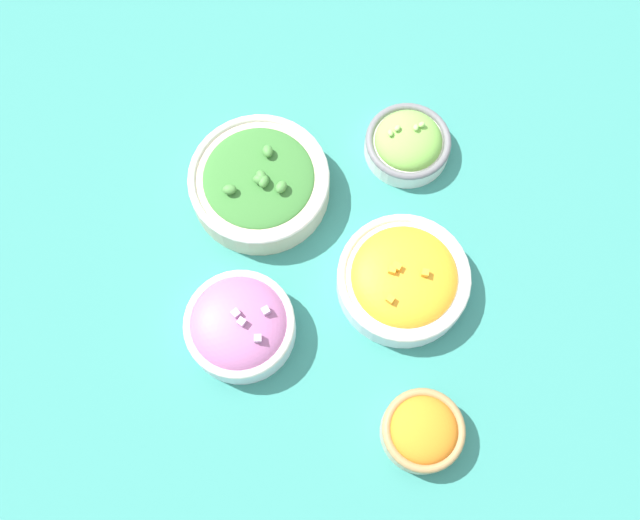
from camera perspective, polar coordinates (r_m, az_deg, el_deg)
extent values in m
plane|color=#337F75|center=(1.07, 0.00, -0.52)|extent=(3.00, 3.00, 0.00)
cylinder|color=silver|center=(1.03, -6.36, -5.36)|extent=(0.16, 0.16, 0.05)
torus|color=silver|center=(1.01, -6.50, -5.05)|extent=(0.16, 0.16, 0.01)
ellipsoid|color=#9E5B8E|center=(1.01, -6.50, -5.05)|extent=(0.14, 0.14, 0.04)
cube|color=#C699C1|center=(0.98, -4.36, -4.06)|extent=(0.01, 0.01, 0.01)
cube|color=#C699C1|center=(0.98, -6.75, -4.25)|extent=(0.01, 0.01, 0.01)
cube|color=#C699C1|center=(0.98, -4.99, -6.26)|extent=(0.01, 0.01, 0.01)
cube|color=#C699C1|center=(0.98, -6.29, -4.94)|extent=(0.01, 0.01, 0.01)
cylinder|color=silver|center=(1.14, 6.99, 9.06)|extent=(0.13, 0.13, 0.03)
torus|color=slate|center=(1.13, 7.08, 9.43)|extent=(0.13, 0.13, 0.01)
ellipsoid|color=#7ABC4C|center=(1.13, 7.08, 9.43)|extent=(0.11, 0.11, 0.06)
ellipsoid|color=#99D166|center=(1.11, 8.14, 10.67)|extent=(0.01, 0.01, 0.01)
ellipsoid|color=#99D166|center=(1.11, 7.69, 10.47)|extent=(0.01, 0.01, 0.01)
ellipsoid|color=#99D166|center=(1.10, 5.66, 10.07)|extent=(0.01, 0.01, 0.01)
ellipsoid|color=#99D166|center=(1.10, 6.21, 10.44)|extent=(0.01, 0.01, 0.01)
cylinder|color=beige|center=(1.10, -4.83, 6.03)|extent=(0.21, 0.21, 0.05)
torus|color=silver|center=(1.08, -4.93, 6.60)|extent=(0.21, 0.21, 0.01)
ellipsoid|color=#387533|center=(1.08, -4.93, 6.60)|extent=(0.17, 0.17, 0.02)
ellipsoid|color=#47893D|center=(1.05, -4.83, 6.44)|extent=(0.02, 0.02, 0.01)
ellipsoid|color=#47893D|center=(1.07, -4.20, 8.68)|extent=(0.02, 0.02, 0.01)
ellipsoid|color=#47893D|center=(1.05, -7.24, 5.62)|extent=(0.02, 0.02, 0.01)
ellipsoid|color=#47893D|center=(1.06, -4.73, 6.68)|extent=(0.02, 0.02, 0.01)
ellipsoid|color=#47893D|center=(1.05, -4.54, 6.30)|extent=(0.02, 0.02, 0.01)
ellipsoid|color=#47893D|center=(1.05, -3.13, 5.85)|extent=(0.02, 0.02, 0.01)
cylinder|color=silver|center=(1.05, 6.63, -1.66)|extent=(0.19, 0.19, 0.04)
torus|color=silver|center=(1.03, 6.76, -1.31)|extent=(0.19, 0.19, 0.01)
ellipsoid|color=orange|center=(1.03, 6.76, -1.31)|extent=(0.15, 0.15, 0.05)
cube|color=#F4A828|center=(1.00, 5.81, -0.79)|extent=(0.01, 0.01, 0.01)
cube|color=#F4A828|center=(1.00, 6.07, -0.47)|extent=(0.01, 0.01, 0.01)
cube|color=#F4A828|center=(1.01, 8.41, -1.01)|extent=(0.01, 0.01, 0.01)
cube|color=#F4A828|center=(0.99, 5.65, -3.14)|extent=(0.01, 0.01, 0.01)
cube|color=#F4A828|center=(1.00, 6.23, -0.54)|extent=(0.01, 0.01, 0.01)
cylinder|color=beige|center=(1.01, 8.16, -13.41)|extent=(0.11, 0.11, 0.04)
torus|color=#997A4C|center=(0.99, 8.31, -13.30)|extent=(0.11, 0.11, 0.01)
ellipsoid|color=orange|center=(0.99, 8.31, -13.30)|extent=(0.09, 0.09, 0.04)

